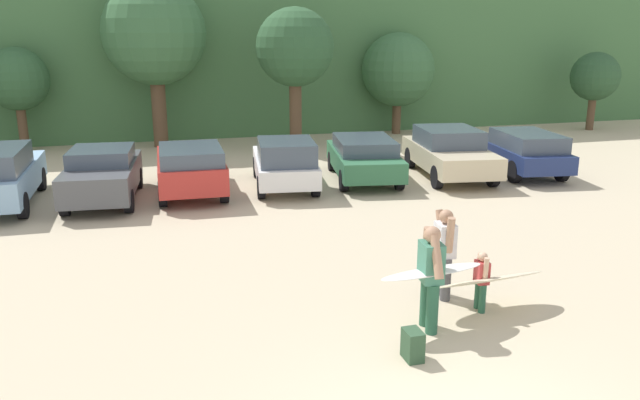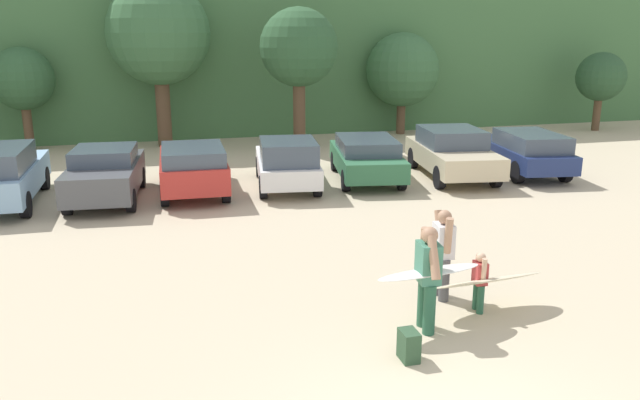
# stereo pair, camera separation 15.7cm
# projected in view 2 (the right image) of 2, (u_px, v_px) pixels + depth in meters

# --- Properties ---
(hillside_ridge) EXTENTS (108.00, 12.00, 8.79)m
(hillside_ridge) POSITION_uv_depth(u_px,v_px,m) (205.00, 35.00, 32.09)
(hillside_ridge) COLOR #427042
(hillside_ridge) RESTS_ON ground_plane
(tree_far_right) EXTENTS (2.41, 2.41, 4.02)m
(tree_far_right) POSITION_uv_depth(u_px,v_px,m) (22.00, 79.00, 24.08)
(tree_far_right) COLOR brown
(tree_far_right) RESTS_ON ground_plane
(tree_far_left) EXTENTS (4.07, 4.07, 6.55)m
(tree_far_left) POSITION_uv_depth(u_px,v_px,m) (159.00, 34.00, 24.59)
(tree_far_left) COLOR brown
(tree_far_left) RESTS_ON ground_plane
(tree_ridge_back) EXTENTS (3.06, 3.06, 5.51)m
(tree_ridge_back) POSITION_uv_depth(u_px,v_px,m) (299.00, 49.00, 24.36)
(tree_ridge_back) COLOR brown
(tree_ridge_back) RESTS_ON ground_plane
(tree_center_right) EXTENTS (3.30, 3.30, 4.55)m
(tree_center_right) POSITION_uv_depth(u_px,v_px,m) (402.00, 70.00, 28.18)
(tree_center_right) COLOR brown
(tree_center_right) RESTS_ON ground_plane
(tree_left) EXTENTS (2.26, 2.26, 3.66)m
(tree_left) POSITION_uv_depth(u_px,v_px,m) (601.00, 77.00, 29.25)
(tree_left) COLOR brown
(tree_left) RESTS_ON ground_plane
(parked_car_sky_blue) EXTENTS (1.83, 4.65, 1.66)m
(parked_car_sky_blue) POSITION_uv_depth(u_px,v_px,m) (0.00, 174.00, 16.72)
(parked_car_sky_blue) COLOR #84ADD1
(parked_car_sky_blue) RESTS_ON ground_plane
(parked_car_dark_gray) EXTENTS (2.12, 4.24, 1.48)m
(parked_car_dark_gray) POSITION_uv_depth(u_px,v_px,m) (105.00, 173.00, 17.32)
(parked_car_dark_gray) COLOR #4C4F54
(parked_car_dark_gray) RESTS_ON ground_plane
(parked_car_red) EXTENTS (1.97, 4.17, 1.48)m
(parked_car_red) POSITION_uv_depth(u_px,v_px,m) (193.00, 166.00, 18.00)
(parked_car_red) COLOR #B72D28
(parked_car_red) RESTS_ON ground_plane
(parked_car_white) EXTENTS (2.27, 4.37, 1.54)m
(parked_car_white) POSITION_uv_depth(u_px,v_px,m) (287.00, 162.00, 18.66)
(parked_car_white) COLOR white
(parked_car_white) RESTS_ON ground_plane
(parked_car_forest_green) EXTENTS (2.59, 4.58, 1.35)m
(parked_car_forest_green) POSITION_uv_depth(u_px,v_px,m) (366.00, 157.00, 19.73)
(parked_car_forest_green) COLOR #2D6642
(parked_car_forest_green) RESTS_ON ground_plane
(parked_car_champagne) EXTENTS (2.61, 4.81, 1.56)m
(parked_car_champagne) POSITION_uv_depth(u_px,v_px,m) (452.00, 152.00, 20.16)
(parked_car_champagne) COLOR beige
(parked_car_champagne) RESTS_ON ground_plane
(parked_car_navy) EXTENTS (2.40, 4.91, 1.43)m
(parked_car_navy) POSITION_uv_depth(u_px,v_px,m) (524.00, 150.00, 20.63)
(parked_car_navy) COLOR navy
(parked_car_navy) RESTS_ON ground_plane
(person_adult) EXTENTS (0.36, 0.78, 1.70)m
(person_adult) POSITION_uv_depth(u_px,v_px,m) (428.00, 273.00, 9.66)
(person_adult) COLOR #26593F
(person_adult) RESTS_ON ground_plane
(person_child) EXTENTS (0.22, 0.42, 1.04)m
(person_child) POSITION_uv_depth(u_px,v_px,m) (480.00, 279.00, 10.41)
(person_child) COLOR #26593F
(person_child) RESTS_ON ground_plane
(person_companion) EXTENTS (0.34, 0.73, 1.61)m
(person_companion) POSITION_uv_depth(u_px,v_px,m) (443.00, 249.00, 10.87)
(person_companion) COLOR #4C4C51
(person_companion) RESTS_ON ground_plane
(surfboard_white) EXTENTS (1.86, 0.75, 0.14)m
(surfboard_white) POSITION_uv_depth(u_px,v_px,m) (429.00, 272.00, 9.73)
(surfboard_white) COLOR white
(surfboard_cream) EXTENTS (2.12, 0.72, 0.30)m
(surfboard_cream) POSITION_uv_depth(u_px,v_px,m) (488.00, 280.00, 10.43)
(surfboard_cream) COLOR beige
(backpack_dropped) EXTENTS (0.24, 0.34, 0.45)m
(backpack_dropped) POSITION_uv_depth(u_px,v_px,m) (409.00, 346.00, 8.93)
(backpack_dropped) COLOR #2D4C33
(backpack_dropped) RESTS_ON ground_plane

